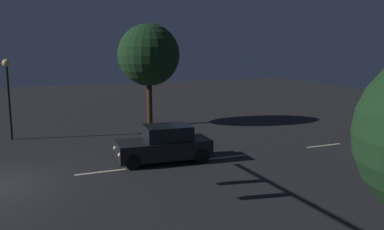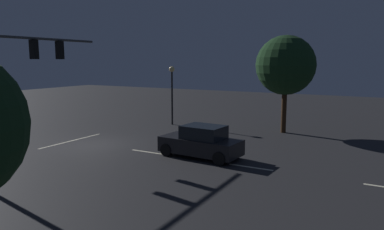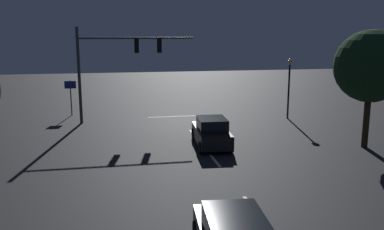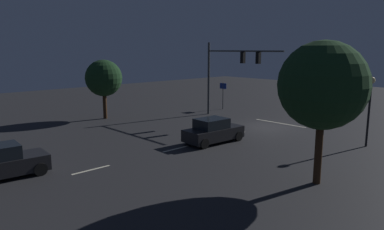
{
  "view_description": "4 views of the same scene",
  "coord_description": "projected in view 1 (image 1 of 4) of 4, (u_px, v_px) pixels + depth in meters",
  "views": [
    {
      "loc": [
        17.1,
        0.98,
        5.38
      ],
      "look_at": [
        1.07,
        7.79,
        2.4
      ],
      "focal_mm": 38.45,
      "sensor_mm": 36.0,
      "label": 1
    },
    {
      "loc": [
        16.14,
        15.74,
        5.06
      ],
      "look_at": [
        -0.26,
        6.64,
        2.25
      ],
      "focal_mm": 34.23,
      "sensor_mm": 36.0,
      "label": 2
    },
    {
      "loc": [
        5.11,
        30.22,
        6.6
      ],
      "look_at": [
        0.74,
        7.46,
        1.97
      ],
      "focal_mm": 38.88,
      "sensor_mm": 36.0,
      "label": 3
    },
    {
      "loc": [
        -17.06,
        24.72,
        6.35
      ],
      "look_at": [
        0.56,
        8.05,
        1.91
      ],
      "focal_mm": 33.72,
      "sensor_mm": 36.0,
      "label": 4
    }
  ],
  "objects": [
    {
      "name": "lane_dash_far",
      "position": [
        101.0,
        172.0,
        17.58
      ],
      "size": [
        0.16,
        2.2,
        0.01
      ],
      "primitive_type": "cube",
      "rotation": [
        0.0,
        0.0,
        1.57
      ],
      "color": "beige",
      "rests_on": "ground_plane"
    },
    {
      "name": "lane_dash_mid",
      "position": [
        225.0,
        157.0,
        19.89
      ],
      "size": [
        0.16,
        2.2,
        0.01
      ],
      "primitive_type": "cube",
      "rotation": [
        0.0,
        0.0,
        1.57
      ],
      "color": "beige",
      "rests_on": "ground_plane"
    },
    {
      "name": "lane_dash_near",
      "position": [
        324.0,
        145.0,
        22.2
      ],
      "size": [
        0.16,
        2.2,
        0.01
      ],
      "primitive_type": "cube",
      "rotation": [
        0.0,
        0.0,
        1.57
      ],
      "color": "beige",
      "rests_on": "ground_plane"
    },
    {
      "name": "car_approaching",
      "position": [
        164.0,
        145.0,
        19.08
      ],
      "size": [
        2.15,
        4.46,
        1.7
      ],
      "color": "black",
      "rests_on": "ground_plane"
    },
    {
      "name": "street_lamp_left_kerb",
      "position": [
        8.0,
        83.0,
        23.1
      ],
      "size": [
        0.44,
        0.44,
        4.6
      ],
      "color": "black",
      "rests_on": "ground_plane"
    },
    {
      "name": "tree_left_near",
      "position": [
        149.0,
        55.0,
        27.1
      ],
      "size": [
        4.11,
        4.11,
        6.78
      ],
      "color": "#382314",
      "rests_on": "ground_plane"
    }
  ]
}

